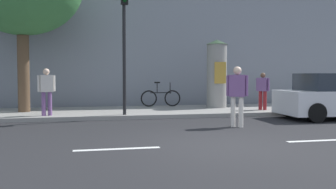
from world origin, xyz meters
TOP-DOWN VIEW (x-y plane):
  - ground_plane at (0.00, 0.00)m, footprint 80.00×80.00m
  - sidewalk_curb at (0.00, 7.00)m, footprint 36.00×4.00m
  - lane_markings at (-0.00, 0.00)m, footprint 25.80×0.16m
  - building_backdrop at (0.00, 12.00)m, footprint 36.00×5.00m
  - traffic_light at (-1.71, 5.24)m, footprint 0.24×0.45m
  - poster_column at (2.46, 7.51)m, footprint 0.94×0.94m
  - pedestrian_with_backpack at (1.34, 2.58)m, footprint 0.58×0.43m
  - pedestrian_in_dark_shirt at (3.86, 6.01)m, footprint 0.43×0.45m
  - pedestrian_tallest at (-4.35, 5.62)m, footprint 0.58×0.46m
  - bicycle_leaning at (0.18, 8.41)m, footprint 1.77×0.16m

SIDE VIEW (x-z plane):
  - ground_plane at x=0.00m, z-range 0.00..0.00m
  - lane_markings at x=0.00m, z-range 0.00..0.01m
  - sidewalk_curb at x=0.00m, z-range 0.00..0.15m
  - bicycle_leaning at x=0.18m, z-range -0.01..1.08m
  - pedestrian_in_dark_shirt at x=3.86m, z-range 0.26..1.74m
  - pedestrian_with_backpack at x=1.34m, z-range 0.17..1.96m
  - pedestrian_tallest at x=-4.35m, z-range 0.30..1.91m
  - poster_column at x=2.46m, z-range 0.17..3.07m
  - traffic_light at x=-1.71m, z-range 0.92..5.47m
  - building_backdrop at x=0.00m, z-range 0.00..9.38m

